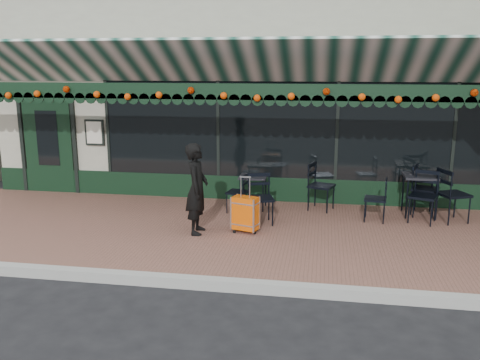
% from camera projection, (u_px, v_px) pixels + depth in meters
% --- Properties ---
extents(ground, '(80.00, 80.00, 0.00)m').
position_uv_depth(ground, '(232.00, 288.00, 6.79)').
color(ground, black).
rests_on(ground, ground).
extents(sidewalk, '(18.00, 4.00, 0.15)m').
position_uv_depth(sidewalk, '(253.00, 234.00, 8.70)').
color(sidewalk, brown).
rests_on(sidewalk, ground).
extents(curb, '(18.00, 0.16, 0.15)m').
position_uv_depth(curb, '(231.00, 285.00, 6.70)').
color(curb, '#9E9E99').
rests_on(curb, ground).
extents(restaurant_building, '(12.00, 9.60, 4.50)m').
position_uv_depth(restaurant_building, '(283.00, 89.00, 13.82)').
color(restaurant_building, '#9E9C89').
rests_on(restaurant_building, ground).
extents(woman, '(0.40, 0.58, 1.52)m').
position_uv_depth(woman, '(197.00, 189.00, 8.39)').
color(woman, black).
rests_on(woman, sidewalk).
extents(suitcase, '(0.47, 0.35, 0.96)m').
position_uv_depth(suitcase, '(245.00, 214.00, 8.51)').
color(suitcase, '#E15407').
rests_on(suitcase, sidewalk).
extents(cafe_table_a, '(0.63, 0.63, 0.77)m').
position_uv_depth(cafe_table_a, '(421.00, 179.00, 9.40)').
color(cafe_table_a, black).
rests_on(cafe_table_a, sidewalk).
extents(cafe_table_b, '(0.53, 0.53, 0.65)m').
position_uv_depth(cafe_table_b, '(253.00, 179.00, 9.88)').
color(cafe_table_b, black).
rests_on(cafe_table_b, sidewalk).
extents(chair_a_left, '(0.45, 0.45, 0.80)m').
position_uv_depth(chair_a_left, '(375.00, 199.00, 9.12)').
color(chair_a_left, black).
rests_on(chair_a_left, sidewalk).
extents(chair_a_right, '(0.60, 0.60, 0.94)m').
position_uv_depth(chair_a_right, '(425.00, 190.00, 9.53)').
color(chair_a_right, black).
rests_on(chair_a_right, sidewalk).
extents(chair_a_front, '(0.61, 0.61, 0.94)m').
position_uv_depth(chair_a_front, '(423.00, 197.00, 9.02)').
color(chair_a_front, black).
rests_on(chair_a_front, sidewalk).
extents(chair_a_extra, '(0.64, 0.64, 0.98)m').
position_uv_depth(chair_a_extra, '(453.00, 195.00, 9.06)').
color(chair_a_extra, black).
rests_on(chair_a_extra, sidewalk).
extents(chair_b_left, '(0.46, 0.46, 0.77)m').
position_uv_depth(chair_b_left, '(238.00, 193.00, 9.67)').
color(chair_b_left, black).
rests_on(chair_b_left, sidewalk).
extents(chair_b_right, '(0.59, 0.59, 0.93)m').
position_uv_depth(chair_b_right, '(321.00, 186.00, 9.81)').
color(chair_b_right, black).
rests_on(chair_b_right, sidewalk).
extents(chair_b_front, '(0.56, 0.56, 0.90)m').
position_uv_depth(chair_b_front, '(261.00, 199.00, 8.95)').
color(chair_b_front, black).
rests_on(chair_b_front, sidewalk).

